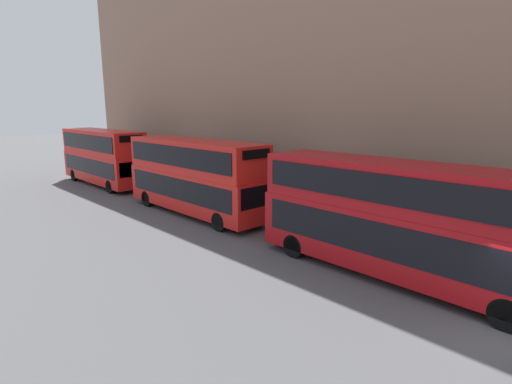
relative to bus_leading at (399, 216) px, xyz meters
name	(u,v)px	position (x,y,z in m)	size (l,w,h in m)	color
bus_leading	(399,216)	(0.00, 0.00, 0.00)	(2.59, 11.14, 4.32)	#A80F14
bus_second_in_queue	(194,174)	(0.00, 12.70, 0.04)	(2.59, 10.60, 4.40)	red
bus_third_in_queue	(103,155)	(0.00, 25.42, 0.06)	(2.59, 10.36, 4.46)	red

